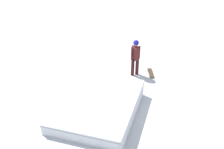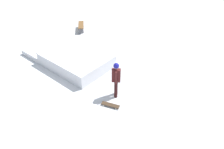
{
  "view_description": "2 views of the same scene",
  "coord_description": "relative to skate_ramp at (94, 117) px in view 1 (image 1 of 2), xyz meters",
  "views": [
    {
      "loc": [
        6.78,
        4.29,
        6.29
      ],
      "look_at": [
        -0.83,
        -0.73,
        0.9
      ],
      "focal_mm": 42.69,
      "sensor_mm": 36.0,
      "label": 1
    },
    {
      "loc": [
        -8.0,
        3.14,
        5.83
      ],
      "look_at": [
        -2.38,
        -0.68,
        1.0
      ],
      "focal_mm": 30.42,
      "sensor_mm": 36.0,
      "label": 2
    }
  ],
  "objects": [
    {
      "name": "ground_plane",
      "position": [
        -1.1,
        0.2,
        -0.32
      ],
      "size": [
        60.0,
        60.0,
        0.0
      ],
      "primitive_type": "plane",
      "color": "silver"
    },
    {
      "name": "skater",
      "position": [
        -3.77,
        -0.5,
        0.69
      ],
      "size": [
        0.41,
        0.43,
        1.73
      ],
      "rotation": [
        0.0,
        0.0,
        0.91
      ],
      "color": "black",
      "rests_on": "ground"
    },
    {
      "name": "skateboard",
      "position": [
        -4.23,
        0.1,
        -0.24
      ],
      "size": [
        0.77,
        0.63,
        0.09
      ],
      "rotation": [
        0.0,
        0.0,
        0.62
      ],
      "color": "#3F2D1E",
      "rests_on": "ground"
    },
    {
      "name": "skate_ramp",
      "position": [
        0.0,
        0.0,
        0.0
      ],
      "size": [
        5.92,
        4.02,
        0.74
      ],
      "rotation": [
        0.0,
        0.0,
        0.29
      ],
      "color": "silver",
      "rests_on": "ground"
    }
  ]
}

